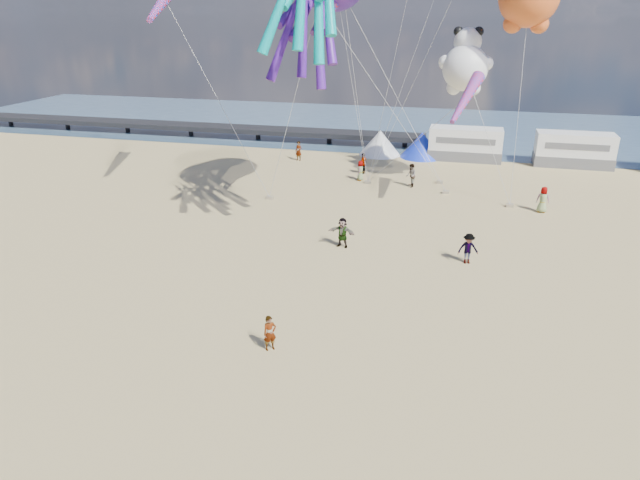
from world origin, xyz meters
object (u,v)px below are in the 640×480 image
Objects in this scene: sandbag_a at (270,198)px; kite_panda at (465,68)px; windsock_right at (466,98)px; tent_blue at (422,145)px; beachgoer_3 at (363,163)px; beachgoer_1 at (411,175)px; sandbag_e at (368,182)px; beachgoer_6 at (360,171)px; motorhome_1 at (574,150)px; tent_white at (380,143)px; motorhome_0 at (465,144)px; standing_person at (270,333)px; sandbag_d at (440,182)px; beachgoer_4 at (342,232)px; sandbag_c at (510,205)px; beachgoer_5 at (299,151)px; beachgoer_0 at (543,200)px; beachgoer_2 at (468,249)px; windsock_mid at (326,12)px; sandbag_b at (446,192)px.

sandbag_a is 0.09× the size of kite_panda.
tent_blue is at bearing 121.91° from windsock_right.
windsock_right reaches higher than beachgoer_3.
beachgoer_1 is 3.74× the size of sandbag_e.
beachgoer_1 reaches higher than beachgoer_6.
motorhome_1 is 1.65× the size of tent_white.
sandbag_a is at bearing -130.95° from motorhome_0.
motorhome_0 is 3.64× the size of beachgoer_3.
sandbag_e is at bearing 51.02° from standing_person.
windsock_right is (1.47, -6.22, 7.58)m from sandbag_d.
beachgoer_1 is (-3.95, -10.17, -0.57)m from motorhome_0.
motorhome_0 is at bearing 180.00° from motorhome_1.
motorhome_0 is 4.00× the size of beachgoer_6.
beachgoer_4 is (-16.12, -23.66, -0.60)m from motorhome_1.
motorhome_0 reaches higher than sandbag_c.
beachgoer_3 is at bearing -8.65° from beachgoer_5.
motorhome_0 is 13.20× the size of sandbag_d.
tent_white is at bearing 129.09° from kite_panda.
motorhome_0 reaches higher than beachgoer_1.
beachgoer_0 reaches higher than beachgoer_2.
windsock_right is at bearing 29.84° from windsock_mid.
motorhome_0 is 9.50m from motorhome_1.
beachgoer_5 reaches higher than sandbag_e.
beachgoer_2 is 0.34× the size of windsock_mid.
tent_blue reaches higher than sandbag_d.
beachgoer_5 is 17.55m from kite_panda.
beachgoer_0 reaches higher than sandbag_c.
tent_blue is at bearing 58.32° from sandbag_a.
beachgoer_3 is at bearing -13.97° from beachgoer_0.
beachgoer_1 reaches higher than beachgoer_0.
beachgoer_0 is 3.66× the size of sandbag_d.
tent_white is 25.76m from beachgoer_2.
motorhome_1 is at bearing 45.56° from kite_panda.
beachgoer_0 is at bearing -37.10° from sandbag_d.
sandbag_d is at bearing -2.46° from beachgoer_5.
windsock_mid is at bearing 56.23° from standing_person.
beachgoer_0 reaches higher than beachgoer_5.
sandbag_a is at bearing -16.43° from beachgoer_3.
beachgoer_5 is 0.35× the size of windsock_right.
beachgoer_4 is at bearing -105.64° from motorhome_0.
beachgoer_1 is at bearing 156.14° from sandbag_c.
beachgoer_2 is at bearing 7.41° from beachgoer_4.
windsock_mid is 10.79m from windsock_right.
beachgoer_6 is 12.39m from sandbag_c.
beachgoer_5 is at bearing -13.45° from beachgoer_0.
sandbag_c is at bearing 8.20° from sandbag_a.
sandbag_d is at bearing 103.07° from sandbag_b.
standing_person is 25.94m from beachgoer_6.
beachgoer_0 is at bearing 24.78° from windsock_right.
windsock_mid is at bearing 126.61° from beachgoer_4.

